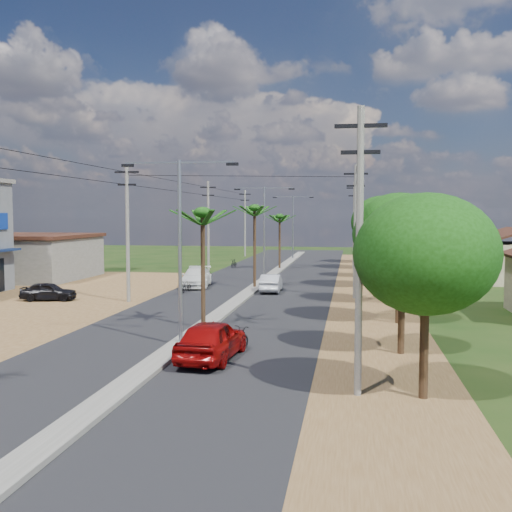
% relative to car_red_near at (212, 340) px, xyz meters
% --- Properties ---
extents(ground, '(160.00, 160.00, 0.00)m').
position_rel_car_red_near_xyz_m(ground, '(-1.92, 2.29, -0.80)').
color(ground, black).
rests_on(ground, ground).
extents(road, '(12.00, 110.00, 0.04)m').
position_rel_car_red_near_xyz_m(road, '(-1.92, 17.29, -0.78)').
color(road, black).
rests_on(road, ground).
extents(median, '(1.00, 90.00, 0.18)m').
position_rel_car_red_near_xyz_m(median, '(-1.92, 20.29, -0.71)').
color(median, '#605E56').
rests_on(median, ground).
extents(dirt_shoulder_east, '(5.00, 90.00, 0.03)m').
position_rel_car_red_near_xyz_m(dirt_shoulder_east, '(6.58, 17.29, -0.78)').
color(dirt_shoulder_east, brown).
rests_on(dirt_shoulder_east, ground).
extents(low_shed, '(10.40, 10.40, 3.95)m').
position_rel_car_red_near_xyz_m(low_shed, '(-22.92, 26.29, 1.17)').
color(low_shed, '#605E56').
rests_on(low_shed, ground).
extents(tree_east_a, '(4.40, 4.40, 6.37)m').
position_rel_car_red_near_xyz_m(tree_east_a, '(7.58, -3.71, 3.69)').
color(tree_east_a, black).
rests_on(tree_east_a, ground).
extents(tree_east_b, '(4.00, 4.00, 5.83)m').
position_rel_car_red_near_xyz_m(tree_east_b, '(7.38, 2.29, 3.32)').
color(tree_east_b, black).
rests_on(tree_east_b, ground).
extents(tree_east_c, '(4.60, 4.60, 6.83)m').
position_rel_car_red_near_xyz_m(tree_east_c, '(7.78, 9.29, 4.07)').
color(tree_east_c, black).
rests_on(tree_east_c, ground).
extents(tree_east_d, '(4.20, 4.20, 6.13)m').
position_rel_car_red_near_xyz_m(tree_east_d, '(7.48, 16.29, 3.54)').
color(tree_east_d, black).
rests_on(tree_east_d, ground).
extents(tree_east_e, '(4.80, 4.80, 7.14)m').
position_rel_car_red_near_xyz_m(tree_east_e, '(7.68, 24.29, 4.29)').
color(tree_east_e, black).
rests_on(tree_east_e, ground).
extents(tree_east_f, '(3.80, 3.80, 5.52)m').
position_rel_car_red_near_xyz_m(tree_east_f, '(7.28, 32.29, 3.09)').
color(tree_east_f, black).
rests_on(tree_east_f, ground).
extents(tree_east_g, '(5.00, 5.00, 7.38)m').
position_rel_car_red_near_xyz_m(tree_east_g, '(7.88, 40.29, 4.44)').
color(tree_east_g, black).
rests_on(tree_east_g, ground).
extents(tree_east_h, '(4.40, 4.40, 6.52)m').
position_rel_car_red_near_xyz_m(tree_east_h, '(7.58, 48.29, 3.84)').
color(tree_east_h, black).
rests_on(tree_east_h, ground).
extents(palm_median_near, '(2.00, 2.00, 6.15)m').
position_rel_car_red_near_xyz_m(palm_median_near, '(-1.92, 6.29, 4.74)').
color(palm_median_near, black).
rests_on(palm_median_near, ground).
extents(palm_median_mid, '(2.00, 2.00, 6.55)m').
position_rel_car_red_near_xyz_m(palm_median_mid, '(-1.92, 22.29, 5.10)').
color(palm_median_mid, black).
rests_on(palm_median_mid, ground).
extents(palm_median_far, '(2.00, 2.00, 5.85)m').
position_rel_car_red_near_xyz_m(palm_median_far, '(-1.92, 38.29, 4.47)').
color(palm_median_far, black).
rests_on(palm_median_far, ground).
extents(streetlight_near, '(5.10, 0.18, 8.00)m').
position_rel_car_red_near_xyz_m(streetlight_near, '(-1.92, 2.29, 3.99)').
color(streetlight_near, gray).
rests_on(streetlight_near, ground).
extents(streetlight_mid, '(5.10, 0.18, 8.00)m').
position_rel_car_red_near_xyz_m(streetlight_mid, '(-1.92, 27.29, 3.99)').
color(streetlight_mid, gray).
rests_on(streetlight_mid, ground).
extents(streetlight_far, '(5.10, 0.18, 8.00)m').
position_rel_car_red_near_xyz_m(streetlight_far, '(-1.92, 52.29, 3.99)').
color(streetlight_far, gray).
rests_on(streetlight_far, ground).
extents(utility_pole_w_b, '(1.60, 0.24, 9.00)m').
position_rel_car_red_near_xyz_m(utility_pole_w_b, '(-8.92, 14.29, 3.96)').
color(utility_pole_w_b, '#605E56').
rests_on(utility_pole_w_b, ground).
extents(utility_pole_w_c, '(1.60, 0.24, 9.00)m').
position_rel_car_red_near_xyz_m(utility_pole_w_c, '(-8.92, 36.29, 3.96)').
color(utility_pole_w_c, '#605E56').
rests_on(utility_pole_w_c, ground).
extents(utility_pole_w_d, '(1.60, 0.24, 9.00)m').
position_rel_car_red_near_xyz_m(utility_pole_w_d, '(-8.92, 57.29, 3.96)').
color(utility_pole_w_d, '#605E56').
rests_on(utility_pole_w_d, ground).
extents(utility_pole_e_a, '(1.60, 0.24, 9.00)m').
position_rel_car_red_near_xyz_m(utility_pole_e_a, '(5.58, -3.71, 3.96)').
color(utility_pole_e_a, '#605E56').
rests_on(utility_pole_e_a, ground).
extents(utility_pole_e_b, '(1.60, 0.24, 9.00)m').
position_rel_car_red_near_xyz_m(utility_pole_e_b, '(5.58, 18.29, 3.96)').
color(utility_pole_e_b, '#605E56').
rests_on(utility_pole_e_b, ground).
extents(utility_pole_e_c, '(1.60, 0.24, 9.00)m').
position_rel_car_red_near_xyz_m(utility_pole_e_c, '(5.58, 40.29, 3.96)').
color(utility_pole_e_c, '#605E56').
rests_on(utility_pole_e_c, ground).
extents(car_red_near, '(2.23, 4.80, 1.59)m').
position_rel_car_red_near_xyz_m(car_red_near, '(0.00, 0.00, 0.00)').
color(car_red_near, '#7A0606').
rests_on(car_red_near, ground).
extents(car_silver_mid, '(1.51, 4.00, 1.30)m').
position_rel_car_red_near_xyz_m(car_silver_mid, '(-0.42, 20.65, -0.15)').
color(car_silver_mid, '#AFB1B8').
rests_on(car_silver_mid, ground).
extents(car_white_far, '(2.73, 5.36, 1.49)m').
position_rel_car_red_near_xyz_m(car_white_far, '(-6.61, 22.72, -0.05)').
color(car_white_far, silver).
rests_on(car_white_far, ground).
extents(car_parked_dark, '(3.76, 2.02, 1.22)m').
position_rel_car_red_near_xyz_m(car_parked_dark, '(-14.32, 13.98, -0.19)').
color(car_parked_dark, black).
rests_on(car_parked_dark, ground).
extents(moto_rider_east, '(1.40, 2.08, 1.04)m').
position_rel_car_red_near_xyz_m(moto_rider_east, '(0.67, 1.24, -0.28)').
color(moto_rider_east, black).
rests_on(moto_rider_east, ground).
extents(moto_rider_west_a, '(0.70, 1.63, 0.83)m').
position_rel_car_red_near_xyz_m(moto_rider_west_a, '(-6.46, 19.47, -0.38)').
color(moto_rider_west_a, black).
rests_on(moto_rider_west_a, ground).
extents(moto_rider_west_b, '(0.69, 1.63, 0.95)m').
position_rel_car_red_near_xyz_m(moto_rider_west_b, '(-6.92, 39.41, -0.32)').
color(moto_rider_west_b, black).
rests_on(moto_rider_west_b, ground).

